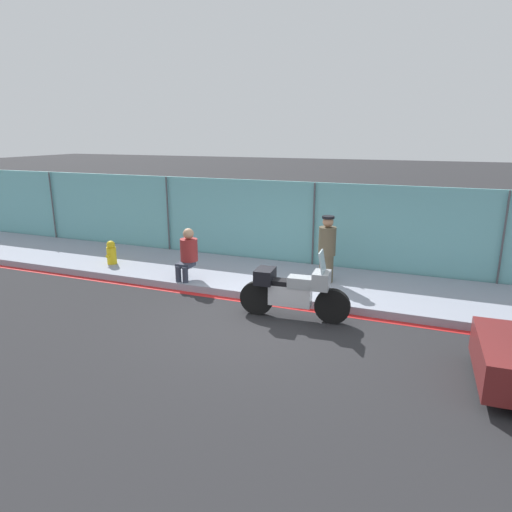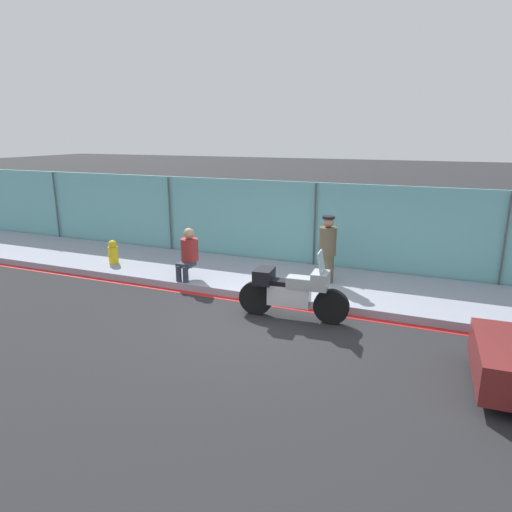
{
  "view_description": "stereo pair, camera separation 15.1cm",
  "coord_description": "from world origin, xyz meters",
  "views": [
    {
      "loc": [
        3.0,
        -8.05,
        3.69
      ],
      "look_at": [
        -0.76,
        1.48,
        0.92
      ],
      "focal_mm": 32.0,
      "sensor_mm": 36.0,
      "label": 1
    },
    {
      "loc": [
        3.14,
        -8.0,
        3.69
      ],
      "look_at": [
        -0.76,
        1.48,
        0.92
      ],
      "focal_mm": 32.0,
      "sensor_mm": 36.0,
      "label": 2
    }
  ],
  "objects": [
    {
      "name": "fire_hydrant",
      "position": [
        -5.19,
        1.8,
        0.5
      ],
      "size": [
        0.26,
        0.32,
        0.65
      ],
      "color": "gold",
      "rests_on": "sidewalk"
    },
    {
      "name": "curb_paint_stripe",
      "position": [
        0.0,
        0.88,
        0.0
      ],
      "size": [
        34.02,
        0.18,
        0.01
      ],
      "color": "red",
      "rests_on": "ground_plane"
    },
    {
      "name": "person_seated_on_curb",
      "position": [
        -2.55,
        1.44,
        0.86
      ],
      "size": [
        0.43,
        0.68,
        1.26
      ],
      "color": "#2D3342",
      "rests_on": "sidewalk"
    },
    {
      "name": "ground_plane",
      "position": [
        0.0,
        0.0,
        0.0
      ],
      "size": [
        120.0,
        120.0,
        0.0
      ],
      "primitive_type": "plane",
      "color": "#262628"
    },
    {
      "name": "storefront_fence",
      "position": [
        0.0,
        3.89,
        1.21
      ],
      "size": [
        32.32,
        0.17,
        2.42
      ],
      "color": "#6BB2B7",
      "rests_on": "ground_plane"
    },
    {
      "name": "sidewalk",
      "position": [
        0.0,
        2.39,
        0.09
      ],
      "size": [
        34.02,
        2.83,
        0.18
      ],
      "color": "#8E93A3",
      "rests_on": "ground_plane"
    },
    {
      "name": "officer_standing",
      "position": [
        0.7,
        2.43,
        1.0
      ],
      "size": [
        0.41,
        0.41,
        1.62
      ],
      "color": "brown",
      "rests_on": "sidewalk"
    },
    {
      "name": "motorcycle",
      "position": [
        0.49,
        0.35,
        0.59
      ],
      "size": [
        2.29,
        0.6,
        1.47
      ],
      "rotation": [
        0.0,
        0.0,
        0.07
      ],
      "color": "black",
      "rests_on": "ground_plane"
    }
  ]
}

